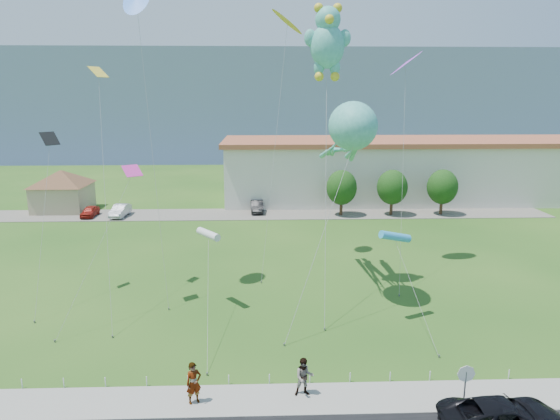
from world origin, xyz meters
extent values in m
plane|color=#1E4914|center=(0.00, 0.00, 0.00)|extent=(160.00, 160.00, 0.00)
cube|color=gray|center=(0.00, -2.75, 0.05)|extent=(80.00, 2.50, 0.10)
cube|color=#59544C|center=(0.00, 35.00, 0.03)|extent=(70.00, 6.00, 0.06)
cube|color=slate|center=(0.00, 120.00, 12.50)|extent=(160.00, 50.00, 25.00)
cube|color=tan|center=(-24.00, 38.00, 1.60)|extent=(6.00, 6.00, 3.20)
pyramid|color=brown|center=(-24.00, 38.00, 4.10)|extent=(9.20, 9.20, 1.80)
cube|color=beige|center=(26.00, 44.00, 3.80)|extent=(60.00, 14.00, 7.60)
cube|color=#9A4F32|center=(26.00, 44.00, 7.90)|extent=(61.00, 15.00, 0.60)
cylinder|color=slate|center=(9.50, -4.20, 1.10)|extent=(0.07, 0.07, 2.20)
cylinder|color=red|center=(9.50, -4.20, 2.10)|extent=(0.76, 0.04, 0.76)
cylinder|color=white|center=(9.50, -4.22, 2.10)|extent=(0.80, 0.02, 0.80)
cylinder|color=white|center=(-11.00, -1.30, 0.25)|extent=(0.05, 0.05, 0.50)
cylinder|color=white|center=(-9.00, -1.30, 0.25)|extent=(0.05, 0.05, 0.50)
cylinder|color=white|center=(-7.00, -1.30, 0.25)|extent=(0.05, 0.05, 0.50)
cylinder|color=white|center=(-5.00, -1.30, 0.25)|extent=(0.05, 0.05, 0.50)
cylinder|color=white|center=(-3.00, -1.30, 0.25)|extent=(0.05, 0.05, 0.50)
cylinder|color=white|center=(-1.00, -1.30, 0.25)|extent=(0.05, 0.05, 0.50)
cylinder|color=white|center=(1.00, -1.30, 0.25)|extent=(0.05, 0.05, 0.50)
cylinder|color=white|center=(3.00, -1.30, 0.25)|extent=(0.05, 0.05, 0.50)
cylinder|color=white|center=(5.00, -1.30, 0.25)|extent=(0.05, 0.05, 0.50)
cylinder|color=white|center=(7.00, -1.30, 0.25)|extent=(0.05, 0.05, 0.50)
cylinder|color=white|center=(9.00, -1.30, 0.25)|extent=(0.05, 0.05, 0.50)
cylinder|color=white|center=(11.00, -1.30, 0.25)|extent=(0.05, 0.05, 0.50)
cylinder|color=white|center=(13.00, -1.30, 0.25)|extent=(0.05, 0.05, 0.50)
cylinder|color=#3F2B19|center=(10.00, 34.00, 1.10)|extent=(0.36, 0.36, 2.20)
ellipsoid|color=#14380F|center=(10.00, 34.00, 3.40)|extent=(3.60, 3.60, 4.14)
cylinder|color=#3F2B19|center=(16.00, 34.00, 1.10)|extent=(0.36, 0.36, 2.20)
ellipsoid|color=#14380F|center=(16.00, 34.00, 3.40)|extent=(3.60, 3.60, 4.14)
cylinder|color=#3F2B19|center=(22.00, 34.00, 1.10)|extent=(0.36, 0.36, 2.20)
ellipsoid|color=#14380F|center=(22.00, 34.00, 3.40)|extent=(3.60, 3.60, 4.14)
imported|color=black|center=(10.73, -5.50, 0.80)|extent=(5.38, 2.60, 1.47)
imported|color=gray|center=(-2.47, -2.88, 1.09)|extent=(0.86, 0.76, 1.98)
imported|color=gray|center=(2.62, -2.46, 1.03)|extent=(0.95, 0.76, 1.86)
imported|color=maroon|center=(-19.58, 34.34, 0.68)|extent=(1.50, 3.64, 1.23)
imported|color=#A9AAB0|center=(-16.04, 34.28, 0.76)|extent=(1.74, 4.31, 1.39)
imported|color=black|center=(0.00, 35.99, 0.76)|extent=(1.67, 4.29, 1.39)
ellipsoid|color=teal|center=(6.53, 8.67, 11.99)|extent=(3.12, 4.06, 3.12)
sphere|color=white|center=(5.97, 7.44, 12.32)|extent=(0.49, 0.49, 0.49)
sphere|color=white|center=(7.09, 7.44, 12.32)|extent=(0.49, 0.49, 0.49)
cylinder|color=slate|center=(1.89, 2.47, 0.08)|extent=(0.10, 0.10, 0.16)
cylinder|color=gray|center=(4.21, 5.07, 5.68)|extent=(4.67, 5.23, 11.04)
ellipsoid|color=teal|center=(5.20, 11.88, 17.15)|extent=(2.35, 2.00, 2.94)
sphere|color=teal|center=(5.20, 11.88, 18.87)|extent=(1.72, 1.72, 1.72)
sphere|color=gold|center=(4.56, 11.88, 19.59)|extent=(0.63, 0.63, 0.63)
sphere|color=gold|center=(5.83, 11.88, 19.59)|extent=(0.63, 0.63, 0.63)
sphere|color=gold|center=(5.20, 11.16, 18.78)|extent=(0.63, 0.63, 0.63)
ellipsoid|color=teal|center=(4.02, 11.88, 17.69)|extent=(0.81, 0.58, 1.14)
ellipsoid|color=teal|center=(6.37, 11.88, 17.69)|extent=(0.81, 0.58, 1.14)
ellipsoid|color=teal|center=(4.65, 11.88, 15.79)|extent=(0.72, 0.63, 1.18)
ellipsoid|color=teal|center=(5.74, 11.88, 15.79)|extent=(0.72, 0.63, 1.18)
sphere|color=gold|center=(4.65, 11.70, 15.16)|extent=(0.63, 0.63, 0.63)
sphere|color=gold|center=(5.74, 11.70, 15.16)|extent=(0.63, 0.63, 0.63)
cylinder|color=slate|center=(4.42, 4.30, 0.08)|extent=(0.10, 0.10, 0.16)
cylinder|color=gray|center=(4.81, 8.09, 7.57)|extent=(0.80, 7.60, 14.83)
cone|color=purple|center=(12.11, 17.13, 16.42)|extent=(1.80, 1.33, 1.33)
cylinder|color=slate|center=(10.36, 9.38, 0.08)|extent=(0.10, 0.10, 0.16)
cylinder|color=gray|center=(11.23, 13.26, 8.19)|extent=(1.78, 7.78, 16.07)
cube|color=yellow|center=(-10.38, 12.13, 15.46)|extent=(1.29, 1.29, 0.86)
cylinder|color=slate|center=(-8.14, 3.78, 0.08)|extent=(0.10, 0.10, 0.16)
cylinder|color=gray|center=(-9.26, 7.96, 7.71)|extent=(2.27, 8.38, 15.11)
cylinder|color=slate|center=(-5.55, 7.61, 0.08)|extent=(0.10, 0.10, 0.16)
cylinder|color=gray|center=(-6.51, 9.76, 10.02)|extent=(1.95, 4.33, 19.73)
cone|color=yellow|center=(2.83, 19.20, 19.75)|extent=(1.80, 1.33, 1.33)
cylinder|color=slate|center=(0.57, 12.30, 0.08)|extent=(0.10, 0.10, 0.16)
cylinder|color=gray|center=(1.70, 15.75, 9.85)|extent=(2.30, 6.92, 19.39)
cube|color=black|center=(-13.81, 11.46, 11.02)|extent=(1.29, 1.29, 0.86)
cylinder|color=slate|center=(-13.60, 5.95, 0.08)|extent=(0.10, 0.10, 0.16)
cylinder|color=gray|center=(-13.71, 8.70, 5.49)|extent=(0.23, 5.53, 10.67)
cylinder|color=silver|center=(-2.86, 8.32, 5.00)|extent=(0.50, 2.25, 0.87)
cylinder|color=slate|center=(-2.15, -0.48, 0.08)|extent=(0.10, 0.10, 0.16)
cylinder|color=gray|center=(-2.51, 3.92, 2.48)|extent=(0.73, 8.81, 4.66)
cylinder|color=#2D94CE|center=(8.86, 5.87, 5.41)|extent=(0.50, 2.25, 0.87)
cylinder|color=slate|center=(10.24, 0.87, 0.08)|extent=(0.10, 0.10, 0.16)
cylinder|color=gray|center=(9.55, 3.37, 2.69)|extent=(1.40, 5.03, 5.07)
cube|color=#CD2D96|center=(-7.72, 9.00, 9.13)|extent=(1.29, 1.29, 0.86)
cylinder|color=slate|center=(-11.31, 3.35, 0.08)|extent=(0.10, 0.10, 0.16)
cylinder|color=gray|center=(-9.52, 6.18, 4.54)|extent=(3.62, 5.68, 8.78)
camera|label=1|loc=(0.76, -23.39, 13.82)|focal=32.00mm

